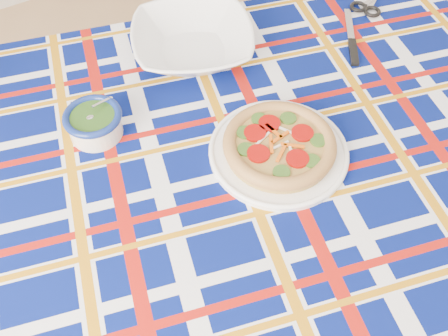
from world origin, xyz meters
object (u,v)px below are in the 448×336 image
dining_table (198,184)px  pesto_bowl (94,122)px  serving_bowl (193,42)px  main_focaccia_plate (279,145)px

dining_table → pesto_bowl: pesto_bowl is taller
dining_table → serving_bowl: serving_bowl is taller
main_focaccia_plate → serving_bowl: serving_bowl is taller
pesto_bowl → main_focaccia_plate: bearing=-40.3°
serving_bowl → dining_table: bearing=-118.8°
pesto_bowl → serving_bowl: 0.33m
dining_table → serving_bowl: 0.36m
dining_table → serving_bowl: (0.17, 0.30, 0.11)m
dining_table → serving_bowl: size_ratio=6.15×
main_focaccia_plate → dining_table: bearing=155.0°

